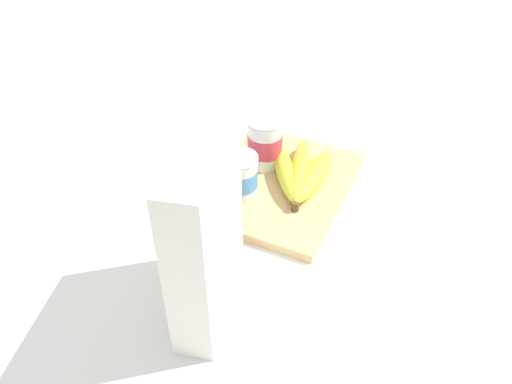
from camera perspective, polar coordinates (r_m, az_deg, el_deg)
name	(u,v)px	position (r m, az deg, el deg)	size (l,w,h in m)	color
ground_plane	(278,189)	(0.99, 2.41, 0.34)	(2.40, 2.40, 0.00)	silver
cutting_board	(278,185)	(0.98, 2.43, 0.74)	(0.30, 0.24, 0.02)	tan
cereal_box	(206,234)	(0.70, -5.45, -4.53)	(0.20, 0.06, 0.28)	white
yogurt_cup_front	(240,176)	(0.92, -1.72, 1.72)	(0.06, 0.06, 0.08)	white
yogurt_cup_back	(265,142)	(0.99, 0.96, 5.36)	(0.07, 0.07, 0.10)	white
banana_bunch	(299,172)	(0.97, 4.69, 2.12)	(0.19, 0.13, 0.04)	yellow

